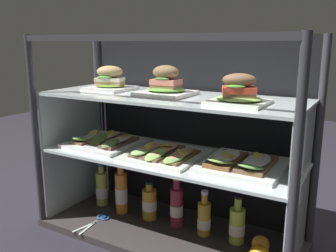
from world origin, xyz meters
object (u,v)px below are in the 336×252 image
juice_bottle_back_right (149,203)px  orange_fruit_beside_bottles (260,244)px  juice_bottle_front_right_end (177,206)px  open_sandwich_tray_near_left_corner (241,163)px  open_sandwich_tray_mid_right (165,153)px  plated_roll_sandwich_near_right_corner (166,85)px  open_sandwich_tray_right_of_center (106,141)px  juice_bottle_tucked_behind (121,192)px  kitchen_scissors (99,220)px  plated_roll_sandwich_center (239,93)px  plated_roll_sandwich_far_right (110,81)px  juice_bottle_near_post (237,225)px  juice_bottle_front_left_end (102,188)px  juice_bottle_back_left (204,218)px

juice_bottle_back_right → orange_fruit_beside_bottles: juice_bottle_back_right is taller
juice_bottle_front_right_end → orange_fruit_beside_bottles: size_ratio=3.39×
open_sandwich_tray_near_left_corner → open_sandwich_tray_mid_right: bearing=-174.9°
plated_roll_sandwich_near_right_corner → open_sandwich_tray_right_of_center: 0.43m
open_sandwich_tray_mid_right → juice_bottle_front_right_end: open_sandwich_tray_mid_right is taller
juice_bottle_tucked_behind → kitchen_scissors: size_ratio=1.24×
plated_roll_sandwich_center → juice_bottle_tucked_behind: size_ratio=0.80×
plated_roll_sandwich_center → juice_bottle_tucked_behind: (-0.60, 0.09, -0.54)m
plated_roll_sandwich_far_right → open_sandwich_tray_right_of_center: 0.28m
plated_roll_sandwich_center → juice_bottle_near_post: plated_roll_sandwich_center is taller
plated_roll_sandwich_near_right_corner → orange_fruit_beside_bottles: plated_roll_sandwich_near_right_corner is taller
open_sandwich_tray_right_of_center → open_sandwich_tray_near_left_corner: bearing=-0.0°
juice_bottle_front_left_end → open_sandwich_tray_mid_right: bearing=-11.5°
open_sandwich_tray_mid_right → orange_fruit_beside_bottles: bearing=8.1°
plated_roll_sandwich_near_right_corner → juice_bottle_near_post: (0.31, 0.05, -0.56)m
plated_roll_sandwich_center → juice_bottle_back_left: bearing=149.8°
orange_fruit_beside_bottles → juice_bottle_near_post: bearing=166.2°
plated_roll_sandwich_center → orange_fruit_beside_bottles: (0.09, 0.08, -0.60)m
juice_bottle_near_post → plated_roll_sandwich_near_right_corner: bearing=-171.6°
plated_roll_sandwich_center → juice_bottle_back_left: (-0.16, 0.10, -0.56)m
juice_bottle_front_left_end → juice_bottle_tucked_behind: bearing=-9.4°
open_sandwich_tray_right_of_center → juice_bottle_back_right: (0.21, 0.05, -0.29)m
open_sandwich_tray_mid_right → juice_bottle_front_right_end: 0.28m
juice_bottle_tucked_behind → juice_bottle_back_left: 0.44m
plated_roll_sandwich_far_right → juice_bottle_near_post: (0.62, 0.03, -0.56)m
open_sandwich_tray_right_of_center → open_sandwich_tray_mid_right: size_ratio=1.00×
plated_roll_sandwich_far_right → open_sandwich_tray_near_left_corner: size_ratio=0.61×
orange_fruit_beside_bottles → plated_roll_sandwich_near_right_corner: bearing=-177.4°
juice_bottle_near_post → open_sandwich_tray_near_left_corner: bearing=-65.9°
open_sandwich_tray_mid_right → open_sandwich_tray_near_left_corner: bearing=5.1°
juice_bottle_back_left → open_sandwich_tray_mid_right: bearing=-154.5°
open_sandwich_tray_mid_right → open_sandwich_tray_right_of_center: bearing=175.1°
plated_roll_sandwich_near_right_corner → juice_bottle_back_left: bearing=11.6°
open_sandwich_tray_near_left_corner → juice_bottle_near_post: size_ratio=1.53×
open_sandwich_tray_mid_right → plated_roll_sandwich_far_right: bearing=169.9°
juice_bottle_front_right_end → kitchen_scissors: 0.37m
juice_bottle_tucked_behind → juice_bottle_back_right: juice_bottle_tucked_behind is taller
plated_roll_sandwich_near_right_corner → juice_bottle_tucked_behind: size_ratio=0.83×
plated_roll_sandwich_near_right_corner → juice_bottle_back_right: plated_roll_sandwich_near_right_corner is taller
plated_roll_sandwich_center → juice_bottle_back_left: plated_roll_sandwich_center is taller
plated_roll_sandwich_far_right → orange_fruit_beside_bottles: plated_roll_sandwich_far_right is taller
plated_roll_sandwich_near_right_corner → plated_roll_sandwich_center: size_ratio=1.04×
open_sandwich_tray_right_of_center → juice_bottle_tucked_behind: size_ratio=1.27×
plated_roll_sandwich_far_right → orange_fruit_beside_bottles: size_ratio=2.78×
juice_bottle_front_left_end → juice_bottle_back_right: 0.29m
juice_bottle_front_right_end → orange_fruit_beside_bottles: (0.39, -0.03, -0.06)m
plated_roll_sandwich_center → orange_fruit_beside_bottles: bearing=42.3°
open_sandwich_tray_mid_right → plated_roll_sandwich_center: bearing=-4.2°
open_sandwich_tray_right_of_center → juice_bottle_near_post: (0.64, 0.05, -0.29)m
open_sandwich_tray_near_left_corner → juice_bottle_front_right_end: (-0.31, 0.06, -0.27)m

